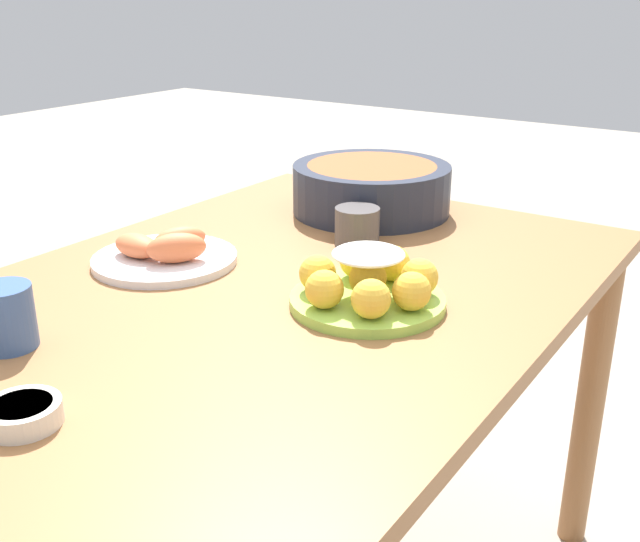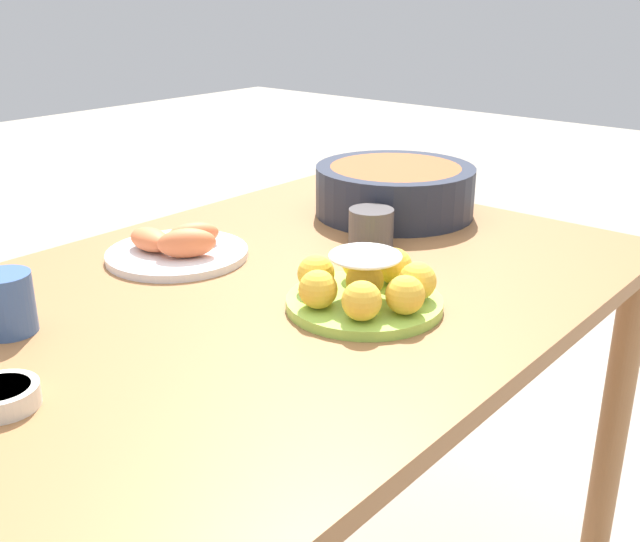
{
  "view_description": "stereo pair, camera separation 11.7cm",
  "coord_description": "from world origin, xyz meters",
  "px_view_note": "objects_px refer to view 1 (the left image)",
  "views": [
    {
      "loc": [
        -0.9,
        -0.7,
        1.19
      ],
      "look_at": [
        0.0,
        -0.08,
        0.77
      ],
      "focal_mm": 42.0,
      "sensor_mm": 36.0,
      "label": 1
    },
    {
      "loc": [
        -0.83,
        -0.79,
        1.19
      ],
      "look_at": [
        0.0,
        -0.08,
        0.77
      ],
      "focal_mm": 42.0,
      "sensor_mm": 36.0,
      "label": 2
    }
  ],
  "objects_px": {
    "cake_plate": "(369,284)",
    "sauce_bowl": "(22,413)",
    "cup_near": "(357,227)",
    "cup_far": "(6,317)",
    "serving_bowl": "(371,187)",
    "seafood_platter": "(165,253)",
    "dining_table": "(277,339)"
  },
  "relations": [
    {
      "from": "serving_bowl",
      "to": "sauce_bowl",
      "type": "distance_m",
      "value": 0.95
    },
    {
      "from": "cup_far",
      "to": "cup_near",
      "type": "bearing_deg",
      "value": -15.07
    },
    {
      "from": "serving_bowl",
      "to": "cake_plate",
      "type": "bearing_deg",
      "value": -149.94
    },
    {
      "from": "dining_table",
      "to": "sauce_bowl",
      "type": "relative_size",
      "value": 14.52
    },
    {
      "from": "cake_plate",
      "to": "sauce_bowl",
      "type": "height_order",
      "value": "cake_plate"
    },
    {
      "from": "cake_plate",
      "to": "serving_bowl",
      "type": "distance_m",
      "value": 0.51
    },
    {
      "from": "cake_plate",
      "to": "cup_near",
      "type": "distance_m",
      "value": 0.29
    },
    {
      "from": "serving_bowl",
      "to": "cup_near",
      "type": "xyz_separation_m",
      "value": [
        -0.21,
        -0.09,
        -0.02
      ]
    },
    {
      "from": "seafood_platter",
      "to": "cup_near",
      "type": "xyz_separation_m",
      "value": [
        0.28,
        -0.23,
        0.02
      ]
    },
    {
      "from": "cup_near",
      "to": "serving_bowl",
      "type": "bearing_deg",
      "value": 23.77
    },
    {
      "from": "cake_plate",
      "to": "seafood_platter",
      "type": "height_order",
      "value": "cake_plate"
    },
    {
      "from": "sauce_bowl",
      "to": "seafood_platter",
      "type": "bearing_deg",
      "value": 27.56
    },
    {
      "from": "cup_near",
      "to": "cup_far",
      "type": "xyz_separation_m",
      "value": [
        -0.63,
        0.17,
        0.01
      ]
    },
    {
      "from": "dining_table",
      "to": "serving_bowl",
      "type": "relative_size",
      "value": 3.76
    },
    {
      "from": "cake_plate",
      "to": "serving_bowl",
      "type": "xyz_separation_m",
      "value": [
        0.44,
        0.25,
        0.02
      ]
    },
    {
      "from": "serving_bowl",
      "to": "seafood_platter",
      "type": "distance_m",
      "value": 0.5
    },
    {
      "from": "dining_table",
      "to": "cup_near",
      "type": "xyz_separation_m",
      "value": [
        0.24,
        -0.01,
        0.14
      ]
    },
    {
      "from": "cup_near",
      "to": "sauce_bowl",
      "type": "bearing_deg",
      "value": -178.99
    },
    {
      "from": "dining_table",
      "to": "sauce_bowl",
      "type": "height_order",
      "value": "sauce_bowl"
    },
    {
      "from": "dining_table",
      "to": "sauce_bowl",
      "type": "bearing_deg",
      "value": -177.66
    },
    {
      "from": "dining_table",
      "to": "seafood_platter",
      "type": "relative_size",
      "value": 4.98
    },
    {
      "from": "dining_table",
      "to": "cup_far",
      "type": "xyz_separation_m",
      "value": [
        -0.38,
        0.16,
        0.14
      ]
    },
    {
      "from": "sauce_bowl",
      "to": "seafood_platter",
      "type": "height_order",
      "value": "seafood_platter"
    },
    {
      "from": "serving_bowl",
      "to": "dining_table",
      "type": "bearing_deg",
      "value": -169.45
    },
    {
      "from": "sauce_bowl",
      "to": "cup_near",
      "type": "relative_size",
      "value": 1.04
    },
    {
      "from": "cup_near",
      "to": "dining_table",
      "type": "bearing_deg",
      "value": 178.32
    },
    {
      "from": "dining_table",
      "to": "cake_plate",
      "type": "relative_size",
      "value": 5.29
    },
    {
      "from": "dining_table",
      "to": "sauce_bowl",
      "type": "distance_m",
      "value": 0.51
    },
    {
      "from": "cake_plate",
      "to": "cup_far",
      "type": "bearing_deg",
      "value": 139.73
    },
    {
      "from": "serving_bowl",
      "to": "sauce_bowl",
      "type": "relative_size",
      "value": 3.86
    },
    {
      "from": "cake_plate",
      "to": "sauce_bowl",
      "type": "xyz_separation_m",
      "value": [
        -0.5,
        0.15,
        -0.02
      ]
    },
    {
      "from": "cake_plate",
      "to": "cup_near",
      "type": "bearing_deg",
      "value": 35.02
    }
  ]
}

